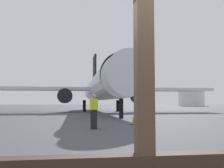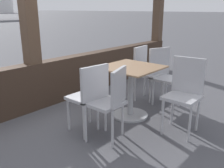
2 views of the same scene
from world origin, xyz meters
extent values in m
plane|color=#4C4C51|center=(0.00, 40.00, 0.00)|extent=(220.00, 220.00, 0.00)
cube|color=#4C3828|center=(0.00, 0.00, 1.79)|extent=(0.20, 0.20, 3.57)
cylinder|color=silver|center=(3.09, 32.73, 3.43)|extent=(3.62, 30.63, 3.62)
cone|color=silver|center=(3.09, 16.11, 3.43)|extent=(3.43, 2.60, 3.43)
cylinder|color=black|center=(3.09, 18.01, 3.58)|extent=(3.69, 0.90, 3.69)
cube|color=silver|center=(-5.15, 33.17, 3.13)|extent=(14.67, 4.20, 0.36)
cube|color=silver|center=(11.33, 33.17, 3.13)|extent=(14.67, 4.20, 0.36)
cylinder|color=black|center=(-1.92, 31.77, 2.13)|extent=(1.90, 3.20, 1.90)
cylinder|color=black|center=(8.10, 31.77, 2.13)|extent=(1.90, 3.20, 1.90)
cube|color=black|center=(3.09, 46.54, 7.64)|extent=(0.36, 4.40, 5.20)
cylinder|color=black|center=(3.09, 18.31, 0.81)|extent=(0.36, 0.36, 1.63)
cylinder|color=black|center=(0.69, 34.17, 0.81)|extent=(0.44, 0.44, 1.63)
cylinder|color=black|center=(5.49, 34.17, 0.81)|extent=(0.44, 0.44, 1.63)
cube|color=black|center=(0.19, 9.98, 0.47)|extent=(0.32, 0.20, 0.95)
cube|color=yellow|center=(0.19, 9.98, 1.23)|extent=(0.40, 0.22, 0.55)
sphere|color=tan|center=(0.19, 9.98, 1.63)|extent=(0.22, 0.22, 0.22)
cylinder|color=yellow|center=(0.34, 10.17, 1.20)|extent=(0.09, 0.09, 0.52)
cylinder|color=yellow|center=(0.03, 9.80, 1.20)|extent=(0.09, 0.09, 0.52)
cone|color=orange|center=(2.71, 12.13, 0.29)|extent=(0.32, 0.32, 0.58)
cube|color=black|center=(2.71, 12.13, 0.01)|extent=(0.36, 0.36, 0.03)
cylinder|color=white|center=(39.93, 83.09, 2.59)|extent=(8.79, 8.79, 5.18)
camera|label=1|loc=(-0.81, -2.92, 1.32)|focal=41.74mm
camera|label=2|loc=(-2.03, -3.34, 1.54)|focal=39.57mm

